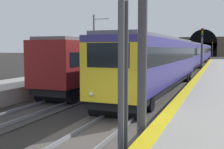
{
  "coord_description": "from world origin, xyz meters",
  "views": [
    {
      "loc": [
        -8.61,
        -4.21,
        3.25
      ],
      "look_at": [
        5.45,
        1.11,
        1.87
      ],
      "focal_mm": 45.77,
      "sensor_mm": 36.0,
      "label": 1
    }
  ],
  "objects": [
    {
      "name": "track_main_line",
      "position": [
        0.0,
        0.0,
        0.04
      ],
      "size": [
        160.0,
        3.08,
        0.21
      ],
      "color": "#4C4742",
      "rests_on": "ground_plane"
    },
    {
      "name": "railway_signal_near",
      "position": [
        -1.57,
        -1.81,
        3.19
      ],
      "size": [
        0.39,
        0.38,
        5.47
      ],
      "rotation": [
        0.0,
        0.0,
        3.14
      ],
      "color": "#4C4C54",
      "rests_on": "ground_plane"
    },
    {
      "name": "railway_signal_far",
      "position": [
        90.46,
        -1.81,
        3.36
      ],
      "size": [
        0.39,
        0.38,
        5.58
      ],
      "rotation": [
        0.0,
        0.0,
        3.14
      ],
      "color": "#38383D",
      "rests_on": "ground_plane"
    },
    {
      "name": "railway_signal_mid",
      "position": [
        32.96,
        -1.81,
        3.58
      ],
      "size": [
        0.39,
        0.38,
        5.98
      ],
      "rotation": [
        0.0,
        0.0,
        3.14
      ],
      "color": "#4C4C54",
      "rests_on": "ground_plane"
    },
    {
      "name": "train_main_approaching",
      "position": [
        42.14,
        0.0,
        2.3
      ],
      "size": [
        79.56,
        3.24,
        4.04
      ],
      "rotation": [
        0.0,
        0.0,
        3.12
      ],
      "color": "navy",
      "rests_on": "ground_plane"
    },
    {
      "name": "platform_right",
      "position": [
        0.0,
        -4.23,
        0.46
      ],
      "size": [
        112.0,
        3.91,
        0.92
      ],
      "primitive_type": "cube",
      "color": "#9E9B93",
      "rests_on": "ground_plane"
    },
    {
      "name": "tunnel_portal",
      "position": [
        111.87,
        2.32,
        3.93
      ],
      "size": [
        2.75,
        19.0,
        10.78
      ],
      "color": "#51473D",
      "rests_on": "ground_plane"
    },
    {
      "name": "platform_right_edge_strip",
      "position": [
        0.0,
        -2.52,
        0.92
      ],
      "size": [
        112.0,
        0.5,
        0.01
      ],
      "primitive_type": "cube",
      "color": "yellow",
      "rests_on": "platform_right"
    },
    {
      "name": "ground_plane",
      "position": [
        0.0,
        0.0,
        0.0
      ],
      "size": [
        320.0,
        320.0,
        0.0
      ],
      "primitive_type": "plane",
      "color": "#282623"
    },
    {
      "name": "train_adjacent_platform",
      "position": [
        25.19,
        4.65,
        2.24
      ],
      "size": [
        40.78,
        3.13,
        3.92
      ],
      "rotation": [
        0.0,
        0.0,
        -0.02
      ],
      "color": "maroon",
      "rests_on": "ground_plane"
    },
    {
      "name": "catenary_mast_near",
      "position": [
        25.51,
        11.19,
        3.91
      ],
      "size": [
        0.22,
        2.21,
        7.6
      ],
      "color": "#595B60",
      "rests_on": "ground_plane"
    }
  ]
}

